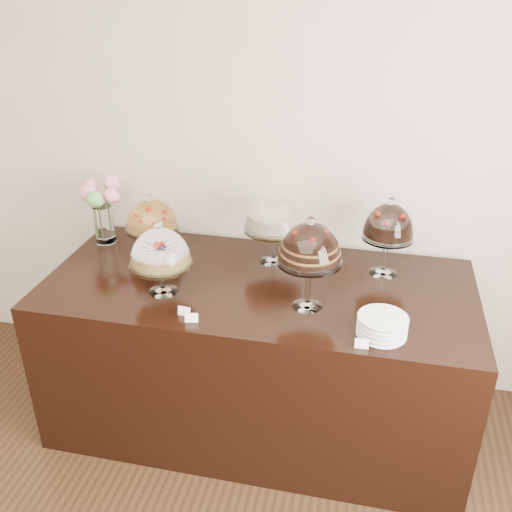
% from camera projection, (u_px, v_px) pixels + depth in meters
% --- Properties ---
extents(wall_back, '(5.00, 0.04, 3.00)m').
position_uv_depth(wall_back, '(236.00, 137.00, 3.18)').
color(wall_back, '#BCAD97').
rests_on(wall_back, ground).
extents(display_counter, '(2.20, 1.00, 0.90)m').
position_uv_depth(display_counter, '(258.00, 353.00, 3.14)').
color(display_counter, black).
rests_on(display_counter, ground).
extents(cake_stand_sugar_sponge, '(0.31, 0.31, 0.37)m').
position_uv_depth(cake_stand_sugar_sponge, '(160.00, 251.00, 2.75)').
color(cake_stand_sugar_sponge, white).
rests_on(cake_stand_sugar_sponge, display_counter).
extents(cake_stand_choco_layer, '(0.31, 0.31, 0.46)m').
position_uv_depth(cake_stand_choco_layer, '(310.00, 247.00, 2.59)').
color(cake_stand_choco_layer, white).
rests_on(cake_stand_choco_layer, display_counter).
extents(cake_stand_cheesecake, '(0.33, 0.33, 0.40)m').
position_uv_depth(cake_stand_cheesecake, '(274.00, 217.00, 3.03)').
color(cake_stand_cheesecake, white).
rests_on(cake_stand_cheesecake, display_counter).
extents(cake_stand_dark_choco, '(0.27, 0.27, 0.43)m').
position_uv_depth(cake_stand_dark_choco, '(389.00, 225.00, 2.90)').
color(cake_stand_dark_choco, white).
rests_on(cake_stand_dark_choco, display_counter).
extents(cake_stand_fruit_tart, '(0.30, 0.30, 0.35)m').
position_uv_depth(cake_stand_fruit_tart, '(151.00, 217.00, 3.14)').
color(cake_stand_fruit_tart, white).
rests_on(cake_stand_fruit_tart, display_counter).
extents(flower_vase, '(0.27, 0.29, 0.38)m').
position_uv_depth(flower_vase, '(101.00, 204.00, 3.27)').
color(flower_vase, white).
rests_on(flower_vase, display_counter).
extents(plate_stack, '(0.21, 0.21, 0.09)m').
position_uv_depth(plate_stack, '(382.00, 326.00, 2.50)').
color(plate_stack, white).
rests_on(plate_stack, display_counter).
extents(price_card_left, '(0.06, 0.03, 0.04)m').
position_uv_depth(price_card_left, '(191.00, 318.00, 2.60)').
color(price_card_left, white).
rests_on(price_card_left, display_counter).
extents(price_card_right, '(0.06, 0.02, 0.04)m').
position_uv_depth(price_card_right, '(362.00, 344.00, 2.43)').
color(price_card_right, white).
rests_on(price_card_right, display_counter).
extents(price_card_extra, '(0.06, 0.02, 0.04)m').
position_uv_depth(price_card_extra, '(184.00, 311.00, 2.65)').
color(price_card_extra, white).
rests_on(price_card_extra, display_counter).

